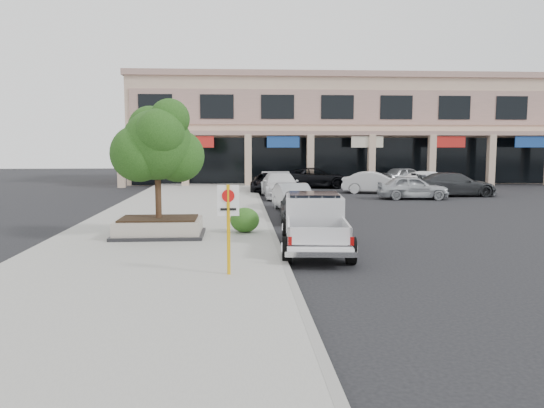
# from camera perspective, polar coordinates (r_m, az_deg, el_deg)

# --- Properties ---
(ground) EXTENTS (120.00, 120.00, 0.00)m
(ground) POSITION_cam_1_polar(r_m,az_deg,el_deg) (16.04, 6.66, -6.04)
(ground) COLOR black
(ground) RESTS_ON ground
(sidewalk) EXTENTS (8.00, 52.00, 0.15)m
(sidewalk) POSITION_cam_1_polar(r_m,az_deg,el_deg) (21.82, -10.65, -2.55)
(sidewalk) COLOR gray
(sidewalk) RESTS_ON ground
(curb) EXTENTS (0.20, 52.00, 0.15)m
(curb) POSITION_cam_1_polar(r_m,az_deg,el_deg) (21.70, -0.23, -2.49)
(curb) COLOR gray
(curb) RESTS_ON ground
(strip_mall) EXTENTS (40.55, 12.43, 9.50)m
(strip_mall) POSITION_cam_1_polar(r_m,az_deg,el_deg) (50.52, 8.76, 7.90)
(strip_mall) COLOR tan
(strip_mall) RESTS_ON ground
(planter) EXTENTS (3.20, 2.20, 0.68)m
(planter) POSITION_cam_1_polar(r_m,az_deg,el_deg) (19.53, -12.06, -2.46)
(planter) COLOR black
(planter) RESTS_ON sidewalk
(planter_tree) EXTENTS (2.90, 2.55, 4.00)m
(planter_tree) POSITION_cam_1_polar(r_m,az_deg,el_deg) (19.43, -11.80, 6.20)
(planter_tree) COLOR black
(planter_tree) RESTS_ON planter
(no_parking_sign) EXTENTS (0.55, 0.09, 2.30)m
(no_parking_sign) POSITION_cam_1_polar(r_m,az_deg,el_deg) (13.44, -4.72, -1.39)
(no_parking_sign) COLOR #E2A40B
(no_parking_sign) RESTS_ON sidewalk
(hedge) EXTENTS (1.10, 0.99, 0.93)m
(hedge) POSITION_cam_1_polar(r_m,az_deg,el_deg) (19.93, -2.95, -1.73)
(hedge) COLOR #1D4D16
(hedge) RESTS_ON sidewalk
(pickup_truck) EXTENTS (2.63, 5.89, 1.80)m
(pickup_truck) POSITION_cam_1_polar(r_m,az_deg,el_deg) (17.23, 4.68, -2.09)
(pickup_truck) COLOR silver
(pickup_truck) RESTS_ON ground
(curb_car_a) EXTENTS (1.92, 4.19, 1.39)m
(curb_car_a) POSITION_cam_1_polar(r_m,az_deg,el_deg) (23.99, 2.86, -0.13)
(curb_car_a) COLOR #2A2C2F
(curb_car_a) RESTS_ON ground
(curb_car_b) EXTENTS (2.03, 4.50, 1.43)m
(curb_car_b) POSITION_cam_1_polar(r_m,az_deg,el_deg) (27.08, 2.36, 0.67)
(curb_car_b) COLOR #A0A2A8
(curb_car_b) RESTS_ON ground
(curb_car_c) EXTENTS (2.49, 5.64, 1.61)m
(curb_car_c) POSITION_cam_1_polar(r_m,az_deg,el_deg) (34.26, 0.87, 2.06)
(curb_car_c) COLOR silver
(curb_car_c) RESTS_ON ground
(curb_car_d) EXTENTS (2.73, 5.14, 1.38)m
(curb_car_d) POSITION_cam_1_polar(r_m,az_deg,el_deg) (37.81, -0.46, 2.31)
(curb_car_d) COLOR black
(curb_car_d) RESTS_ON ground
(lot_car_a) EXTENTS (4.50, 2.15, 1.49)m
(lot_car_a) POSITION_cam_1_polar(r_m,az_deg,el_deg) (34.33, 14.89, 1.75)
(lot_car_a) COLOR #B0B4B9
(lot_car_a) RESTS_ON ground
(lot_car_b) EXTENTS (4.84, 2.70, 1.51)m
(lot_car_b) POSITION_cam_1_polar(r_m,az_deg,el_deg) (37.76, 11.00, 2.28)
(lot_car_b) COLOR silver
(lot_car_b) RESTS_ON ground
(lot_car_c) EXTENTS (5.38, 2.21, 1.56)m
(lot_car_c) POSITION_cam_1_polar(r_m,az_deg,el_deg) (37.16, 19.05, 2.01)
(lot_car_c) COLOR #2A2C2F
(lot_car_c) RESTS_ON ground
(lot_car_d) EXTENTS (5.96, 3.30, 1.58)m
(lot_car_d) POSITION_cam_1_polar(r_m,az_deg,el_deg) (41.85, 4.73, 2.83)
(lot_car_d) COLOR black
(lot_car_d) RESTS_ON ground
(lot_car_e) EXTENTS (4.98, 3.62, 1.58)m
(lot_car_e) POSITION_cam_1_polar(r_m,az_deg,el_deg) (45.17, 14.20, 2.93)
(lot_car_e) COLOR #9B9EA2
(lot_car_e) RESTS_ON ground
(lot_car_f) EXTENTS (4.59, 2.40, 1.44)m
(lot_car_f) POSITION_cam_1_polar(r_m,az_deg,el_deg) (40.47, 16.76, 2.35)
(lot_car_f) COLOR white
(lot_car_f) RESTS_ON ground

